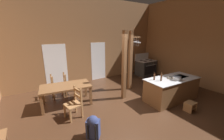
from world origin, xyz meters
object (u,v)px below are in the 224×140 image
at_px(stockpot_on_counter, 177,78).
at_px(bottle_tall_on_counter, 161,77).
at_px(backpack, 93,126).
at_px(ladderback_chair_near_window, 74,103).
at_px(bottle_short_on_counter, 154,77).
at_px(ladderback_chair_by_post, 69,84).
at_px(kitchen_island, 171,89).
at_px(stove_range, 146,67).
at_px(dining_table, 66,88).
at_px(ladderback_chair_at_table_end, 56,87).
at_px(step_stool, 190,106).
at_px(mixing_bowl_on_counter, 170,78).

bearing_deg(stockpot_on_counter, bottle_tall_on_counter, 156.15).
bearing_deg(backpack, ladderback_chair_near_window, 96.13).
height_order(backpack, bottle_short_on_counter, bottle_short_on_counter).
bearing_deg(ladderback_chair_by_post, kitchen_island, -38.37).
bearing_deg(stove_range, stockpot_on_counter, -117.07).
height_order(backpack, stockpot_on_counter, stockpot_on_counter).
bearing_deg(backpack, bottle_short_on_counter, 10.55).
height_order(dining_table, ladderback_chair_at_table_end, ladderback_chair_at_table_end).
xyz_separation_m(stove_range, bottle_tall_on_counter, (-2.14, -2.85, 0.53)).
bearing_deg(bottle_short_on_counter, dining_table, 151.65).
distance_m(step_stool, dining_table, 4.32).
bearing_deg(bottle_short_on_counter, step_stool, -61.38).
relative_size(dining_table, ladderback_chair_by_post, 1.90).
xyz_separation_m(ladderback_chair_at_table_end, bottle_short_on_counter, (3.01, -2.33, 0.54)).
xyz_separation_m(ladderback_chair_near_window, ladderback_chair_at_table_end, (-0.22, 1.72, 0.00)).
bearing_deg(ladderback_chair_near_window, stove_range, 21.94).
height_order(ladderback_chair_at_table_end, mixing_bowl_on_counter, ladderback_chair_at_table_end).
xyz_separation_m(ladderback_chair_at_table_end, stockpot_on_counter, (3.70, -2.78, 0.51)).
bearing_deg(mixing_bowl_on_counter, dining_table, 153.14).
bearing_deg(stockpot_on_counter, dining_table, 150.73).
height_order(ladderback_chair_near_window, ladderback_chair_by_post, same).
bearing_deg(step_stool, ladderback_chair_by_post, 132.17).
xyz_separation_m(kitchen_island, bottle_tall_on_counter, (-0.61, 0.04, 0.57)).
distance_m(kitchen_island, dining_table, 3.97).
xyz_separation_m(kitchen_island, backpack, (-3.42, -0.26, -0.13)).
relative_size(backpack, bottle_tall_on_counter, 1.89).
xyz_separation_m(dining_table, stockpot_on_counter, (3.50, -1.96, 0.31)).
bearing_deg(bottle_short_on_counter, stockpot_on_counter, -32.84).
xyz_separation_m(stove_range, backpack, (-4.94, -3.15, -0.17)).
relative_size(mixing_bowl_on_counter, bottle_tall_on_counter, 0.55).
bearing_deg(step_stool, bottle_tall_on_counter, 117.47).
bearing_deg(ladderback_chair_at_table_end, step_stool, -43.54).
bearing_deg(ladderback_chair_by_post, stockpot_on_counter, -41.00).
bearing_deg(stove_range, kitchen_island, -117.85).
height_order(step_stool, ladderback_chair_near_window, ladderback_chair_near_window).
bearing_deg(step_stool, stove_range, 65.93).
bearing_deg(step_stool, kitchen_island, 80.31).
relative_size(kitchen_island, stove_range, 1.67).
relative_size(ladderback_chair_near_window, ladderback_chair_at_table_end, 1.00).
xyz_separation_m(backpack, mixing_bowl_on_counter, (3.30, 0.28, 0.60)).
bearing_deg(stove_range, step_stool, -114.07).
distance_m(dining_table, ladderback_chair_near_window, 0.93).
bearing_deg(stockpot_on_counter, step_stool, -97.98).
distance_m(kitchen_island, ladderback_chair_by_post, 4.16).
distance_m(ladderback_chair_at_table_end, backpack, 2.85).
bearing_deg(ladderback_chair_near_window, step_stool, -26.72).
bearing_deg(ladderback_chair_near_window, kitchen_island, -13.51).
xyz_separation_m(ladderback_chair_by_post, stockpot_on_counter, (3.21, -2.79, 0.51)).
distance_m(ladderback_chair_at_table_end, mixing_bowl_on_counter, 4.47).
distance_m(stockpot_on_counter, bottle_tall_on_counter, 0.61).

